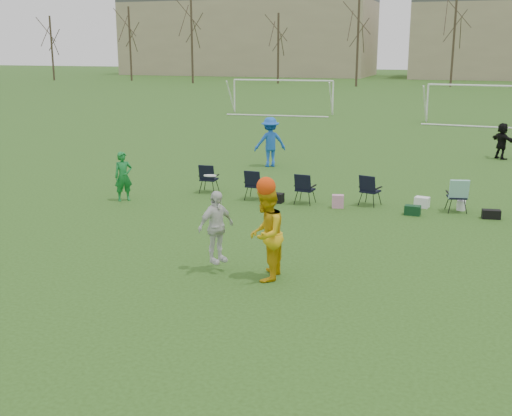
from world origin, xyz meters
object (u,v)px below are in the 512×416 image
at_px(fielder_blue, 270,142).
at_px(goal_mid, 488,93).
at_px(goal_left, 283,87).
at_px(fielder_green_near, 123,176).
at_px(center_contest, 252,231).
at_px(fielder_black, 502,141).

distance_m(fielder_blue, goal_mid, 20.31).
relative_size(fielder_blue, goal_mid, 0.27).
xyz_separation_m(goal_left, goal_mid, (14.00, -2.00, 0.00)).
bearing_deg(fielder_green_near, goal_mid, 22.22).
height_order(fielder_green_near, center_contest, center_contest).
relative_size(fielder_green_near, fielder_blue, 0.78).
bearing_deg(fielder_green_near, goal_left, 51.54).
xyz_separation_m(fielder_black, center_contest, (-5.34, -17.55, 0.24)).
bearing_deg(goal_left, fielder_green_near, -88.55).
distance_m(fielder_black, center_contest, 18.34).
height_order(center_contest, goal_mid, goal_mid).
distance_m(goal_left, goal_mid, 14.14).
distance_m(fielder_green_near, fielder_blue, 7.68).
height_order(fielder_blue, fielder_black, fielder_blue).
xyz_separation_m(fielder_blue, center_contest, (3.64, -12.50, 0.02)).
bearing_deg(fielder_blue, center_contest, 73.41).
bearing_deg(goal_mid, fielder_blue, -110.24).
bearing_deg(center_contest, goal_left, 105.75).
bearing_deg(fielder_black, fielder_green_near, 97.44).
relative_size(fielder_green_near, center_contest, 0.71).
relative_size(fielder_black, center_contest, 0.72).
xyz_separation_m(fielder_green_near, goal_left, (-3.13, 27.75, 1.14)).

